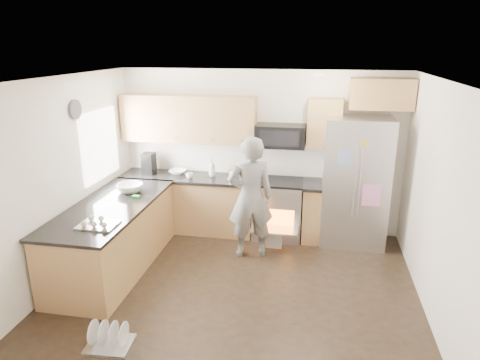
% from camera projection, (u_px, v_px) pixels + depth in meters
% --- Properties ---
extents(ground, '(4.50, 4.50, 0.00)m').
position_uv_depth(ground, '(236.00, 289.00, 5.42)').
color(ground, black).
rests_on(ground, ground).
extents(room_shell, '(4.54, 4.04, 2.62)m').
position_uv_depth(room_shell, '(233.00, 161.00, 4.93)').
color(room_shell, white).
rests_on(room_shell, ground).
extents(back_cabinet_run, '(4.45, 0.64, 2.50)m').
position_uv_depth(back_cabinet_run, '(221.00, 174.00, 6.87)').
color(back_cabinet_run, '#A37E41').
rests_on(back_cabinet_run, ground).
extents(peninsula, '(0.96, 2.36, 1.04)m').
position_uv_depth(peninsula, '(114.00, 236.00, 5.82)').
color(peninsula, '#A37E41').
rests_on(peninsula, ground).
extents(stove_range, '(0.76, 0.97, 1.79)m').
position_uv_depth(stove_range, '(278.00, 196.00, 6.74)').
color(stove_range, '#B7B7BC').
rests_on(stove_range, ground).
extents(refrigerator, '(0.97, 0.78, 1.96)m').
position_uv_depth(refrigerator, '(355.00, 182.00, 6.45)').
color(refrigerator, '#B7B7BC').
rests_on(refrigerator, ground).
extents(person, '(0.75, 0.60, 1.78)m').
position_uv_depth(person, '(250.00, 198.00, 6.05)').
color(person, gray).
rests_on(person, ground).
extents(dish_rack, '(0.48, 0.39, 0.28)m').
position_uv_depth(dish_rack, '(109.00, 339.00, 4.39)').
color(dish_rack, '#B7B7BC').
rests_on(dish_rack, ground).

